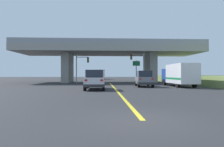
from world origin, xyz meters
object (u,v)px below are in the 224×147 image
at_px(box_truck, 179,75).
at_px(suv_crossing, 144,79).
at_px(suv_lead, 95,80).
at_px(semi_truck_distant, 101,74).
at_px(traffic_signal_farside, 81,65).
at_px(highway_sign, 136,67).
at_px(traffic_signal_nearside, 140,62).

bearing_deg(box_truck, suv_crossing, -179.91).
xyz_separation_m(suv_lead, semi_truck_distant, (0.39, 41.14, 0.56)).
xyz_separation_m(suv_crossing, traffic_signal_farside, (-9.11, 9.81, 2.26)).
distance_m(box_truck, semi_truck_distant, 38.34).
bearing_deg(highway_sign, box_truck, -72.29).
height_order(suv_lead, semi_truck_distant, semi_truck_distant).
bearing_deg(suv_lead, traffic_signal_nearside, 61.37).
xyz_separation_m(traffic_signal_nearside, traffic_signal_farside, (-10.35, 0.58, -0.41)).
xyz_separation_m(traffic_signal_farside, highway_sign, (10.14, 1.42, -0.24)).
height_order(suv_lead, box_truck, box_truck).
bearing_deg(box_truck, traffic_signal_nearside, 110.07).
bearing_deg(traffic_signal_farside, semi_truck_distant, 82.85).
height_order(box_truck, traffic_signal_nearside, traffic_signal_nearside).
bearing_deg(traffic_signal_nearside, semi_truck_distant, 104.08).
height_order(traffic_signal_nearside, highway_sign, traffic_signal_nearside).
distance_m(suv_lead, traffic_signal_farside, 14.51).
bearing_deg(suv_crossing, traffic_signal_nearside, 87.12).
height_order(suv_lead, traffic_signal_farside, traffic_signal_farside).
relative_size(traffic_signal_farside, highway_sign, 1.22).
bearing_deg(highway_sign, suv_lead, -114.77).
distance_m(box_truck, highway_sign, 11.87).
distance_m(traffic_signal_farside, highway_sign, 10.24).
bearing_deg(traffic_signal_nearside, box_truck, -69.93).
bearing_deg(traffic_signal_farside, box_truck, -35.54).
bearing_deg(semi_truck_distant, traffic_signal_nearside, -75.92).
height_order(suv_crossing, traffic_signal_farside, traffic_signal_farside).
bearing_deg(semi_truck_distant, suv_crossing, -81.20).
bearing_deg(semi_truck_distant, highway_sign, -75.31).
relative_size(suv_lead, semi_truck_distant, 0.71).
xyz_separation_m(box_truck, traffic_signal_farside, (-13.72, 9.80, 1.73)).
distance_m(suv_lead, semi_truck_distant, 41.15).
xyz_separation_m(suv_crossing, traffic_signal_nearside, (1.24, 9.23, 2.67)).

